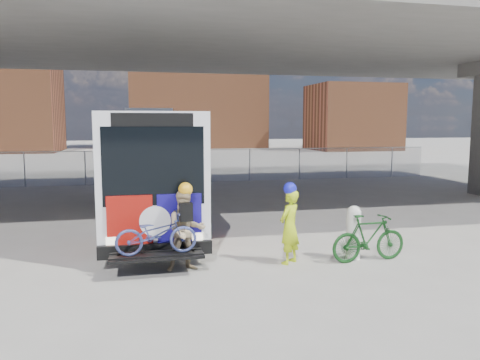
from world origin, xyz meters
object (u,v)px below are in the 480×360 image
object	(u,v)px
bus	(147,157)
bike_parked	(369,238)
cyclist_hivis	(290,225)
bollard	(353,231)
cyclist_tan	(186,229)

from	to	relation	value
bus	bike_parked	bearing A→B (deg)	-52.97
bus	cyclist_hivis	size ratio (longest dim) A/B	6.68
cyclist_hivis	bike_parked	bearing A→B (deg)	130.97
cyclist_hivis	bike_parked	distance (m)	1.95
bollard	cyclist_tan	world-z (taller)	cyclist_tan
bus	bike_parked	size ratio (longest dim) A/B	6.76
cyclist_tan	bike_parked	xyz separation A→B (m)	(4.31, -0.27, -0.37)
bus	bollard	world-z (taller)	bus
bus	cyclist_hivis	xyz separation A→B (m)	(3.08, -6.32, -1.18)
bollard	cyclist_hivis	distance (m)	1.64
bike_parked	bollard	bearing A→B (deg)	40.82
bus	cyclist_tan	distance (m)	6.47
bollard	bike_parked	size ratio (longest dim) A/B	0.69
cyclist_tan	bike_parked	size ratio (longest dim) A/B	1.05
bollard	cyclist_tan	xyz separation A→B (m)	(-4.05, -0.00, 0.24)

